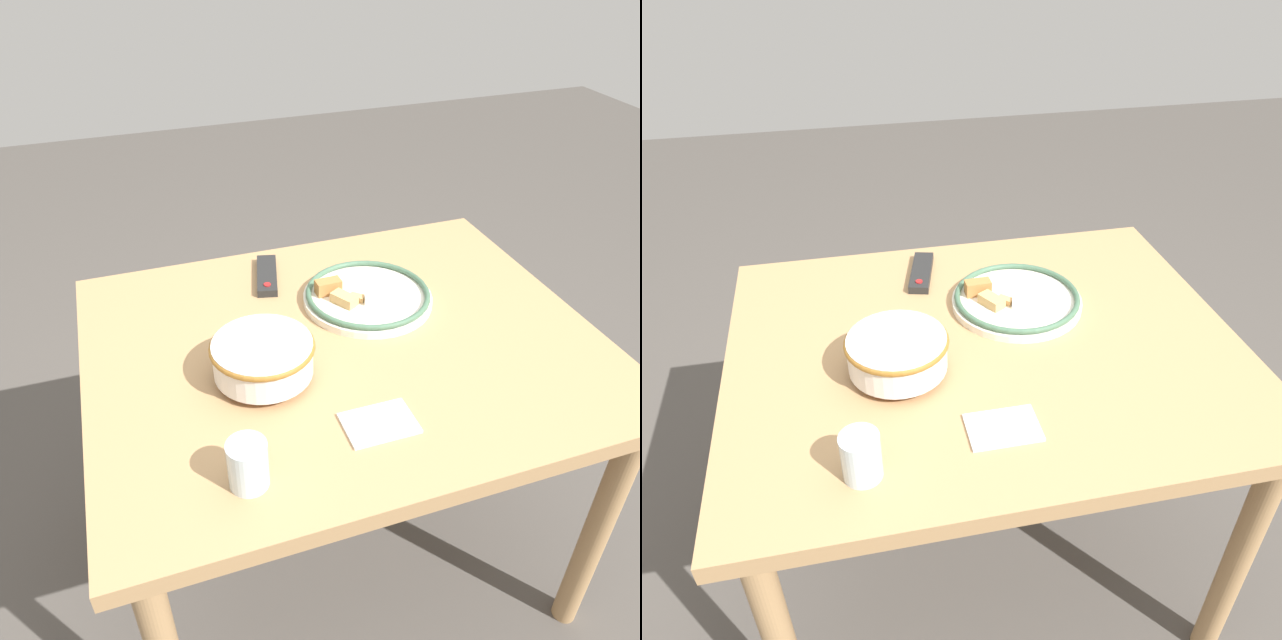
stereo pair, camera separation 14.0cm
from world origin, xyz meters
The scene contains 7 objects.
ground_plane centered at (0.00, 0.00, 0.00)m, with size 8.00×8.00×0.00m, color #4C4742.
dining_table centered at (0.00, 0.00, 0.67)m, with size 1.14×0.93×0.77m.
noodle_bowl centered at (-0.21, -0.07, 0.82)m, with size 0.22×0.22×0.09m.
food_plate centered at (0.11, 0.13, 0.78)m, with size 0.32×0.32×0.05m.
tv_remote centered at (-0.10, 0.31, 0.78)m, with size 0.09×0.19×0.02m.
drinking_glass centered at (-0.30, -0.33, 0.81)m, with size 0.07×0.07×0.09m.
folded_napkin centered at (-0.03, -0.27, 0.77)m, with size 0.14×0.10×0.01m.
Camera 2 is at (-0.28, -1.09, 1.62)m, focal length 35.00 mm.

